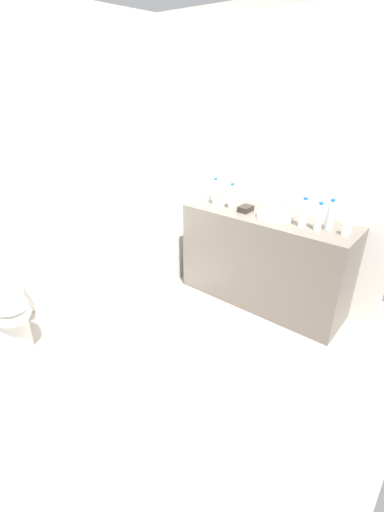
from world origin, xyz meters
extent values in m
plane|color=#9E9389|center=(0.00, 0.00, 0.00)|extent=(3.62, 3.62, 0.00)
cube|color=silver|center=(0.00, 1.23, 1.29)|extent=(3.02, 0.10, 2.58)
cube|color=silver|center=(1.36, 0.00, 1.29)|extent=(0.10, 2.77, 2.58)
cube|color=silver|center=(0.46, 0.86, 0.25)|extent=(1.67, 0.66, 0.50)
cube|color=white|center=(0.46, 0.86, 0.46)|extent=(1.37, 0.47, 0.09)
cylinder|color=#A4A4A9|center=(1.11, 0.86, 0.54)|extent=(0.09, 0.03, 0.03)
cylinder|color=#A4A4A9|center=(0.64, 1.15, 0.93)|extent=(0.24, 0.03, 0.52)
cylinder|color=#A4A4A9|center=(0.00, 1.15, 0.86)|extent=(0.31, 0.03, 0.03)
cube|color=white|center=(0.39, 0.54, 0.45)|extent=(0.22, 0.03, 0.20)
cylinder|color=white|center=(-0.87, 0.77, 0.20)|extent=(0.24, 0.24, 0.39)
ellipsoid|color=white|center=(-0.87, 0.73, 0.39)|extent=(0.31, 0.40, 0.13)
ellipsoid|color=white|center=(-0.87, 0.73, 0.47)|extent=(0.30, 0.38, 0.02)
cube|color=#6B6056|center=(1.05, -0.38, 0.45)|extent=(0.52, 1.58, 0.90)
cylinder|color=white|center=(1.03, -0.45, 0.92)|extent=(0.32, 0.32, 0.05)
cylinder|color=#B2B2B8|center=(1.23, -0.45, 0.93)|extent=(0.02, 0.02, 0.07)
cylinder|color=#B2B2B8|center=(1.18, -0.45, 0.97)|extent=(0.11, 0.02, 0.02)
cylinder|color=#B2B2B8|center=(1.23, -0.51, 0.92)|extent=(0.03, 0.03, 0.04)
cylinder|color=#B2B2B8|center=(1.23, -0.39, 0.92)|extent=(0.03, 0.03, 0.04)
cylinder|color=silver|center=(0.98, -0.73, 1.01)|extent=(0.07, 0.07, 0.23)
cylinder|color=blue|center=(0.98, -0.73, 1.14)|extent=(0.04, 0.04, 0.02)
cylinder|color=silver|center=(1.00, 0.17, 1.02)|extent=(0.06, 0.06, 0.24)
cylinder|color=blue|center=(1.00, 0.17, 1.15)|extent=(0.03, 0.03, 0.02)
cylinder|color=silver|center=(0.99, -0.02, 1.01)|extent=(0.06, 0.06, 0.22)
cylinder|color=blue|center=(0.99, -0.02, 1.13)|extent=(0.03, 0.03, 0.02)
cylinder|color=silver|center=(0.99, -0.85, 1.00)|extent=(0.06, 0.06, 0.21)
cylinder|color=blue|center=(0.99, -0.85, 1.12)|extent=(0.03, 0.03, 0.02)
cylinder|color=silver|center=(1.06, -0.91, 1.02)|extent=(0.06, 0.06, 0.23)
cylinder|color=blue|center=(1.06, -0.91, 1.14)|extent=(0.03, 0.03, 0.02)
cylinder|color=white|center=(1.02, -1.06, 0.95)|extent=(0.07, 0.07, 0.09)
cylinder|color=white|center=(1.05, 0.31, 0.94)|extent=(0.07, 0.07, 0.08)
cube|color=#2D2823|center=(1.01, -0.17, 0.92)|extent=(0.14, 0.10, 0.05)
cube|color=white|center=(1.06, 0.11, 0.91)|extent=(0.09, 0.06, 0.02)
cube|color=white|center=(0.39, 0.31, 0.01)|extent=(0.55, 0.35, 0.01)
camera|label=1|loc=(-1.68, -1.74, 1.97)|focal=24.61mm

